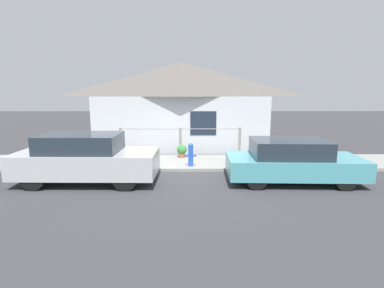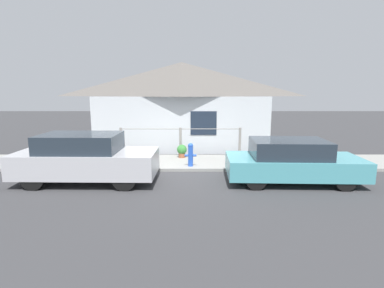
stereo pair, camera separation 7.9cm
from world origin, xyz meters
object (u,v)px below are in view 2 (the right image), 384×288
(potted_plant_near_hydrant, at_px, (182,150))
(potted_plant_corner, at_px, (262,152))
(fire_hydrant, at_px, (191,154))
(potted_plant_by_fence, at_px, (121,152))
(car_right, at_px, (292,161))
(car_left, at_px, (86,158))

(potted_plant_near_hydrant, xyz_separation_m, potted_plant_corner, (3.09, -0.31, 0.00))
(fire_hydrant, height_order, potted_plant_by_fence, fire_hydrant)
(fire_hydrant, bearing_deg, car_right, -26.93)
(fire_hydrant, distance_m, potted_plant_corner, 2.94)
(car_left, xyz_separation_m, fire_hydrant, (3.10, 1.53, -0.20))
(potted_plant_by_fence, distance_m, potted_plant_corner, 5.47)
(potted_plant_by_fence, bearing_deg, car_left, -97.66)
(car_left, xyz_separation_m, car_right, (6.12, 0.00, -0.09))
(fire_hydrant, relative_size, potted_plant_by_fence, 1.82)
(fire_hydrant, xyz_separation_m, potted_plant_corner, (2.74, 1.06, -0.15))
(fire_hydrant, relative_size, potted_plant_corner, 1.60)
(car_left, height_order, potted_plant_by_fence, car_left)
(potted_plant_near_hydrant, height_order, potted_plant_by_fence, potted_plant_near_hydrant)
(car_left, relative_size, car_right, 1.04)
(fire_hydrant, bearing_deg, potted_plant_by_fence, 155.24)
(car_right, height_order, potted_plant_corner, car_right)
(car_left, xyz_separation_m, potted_plant_near_hydrant, (2.75, 2.90, -0.35))
(car_right, distance_m, potted_plant_by_fence, 6.39)
(car_left, relative_size, potted_plant_near_hydrant, 8.01)
(car_right, bearing_deg, potted_plant_near_hydrant, 141.43)
(car_right, relative_size, potted_plant_corner, 7.77)
(potted_plant_near_hydrant, distance_m, potted_plant_corner, 3.11)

